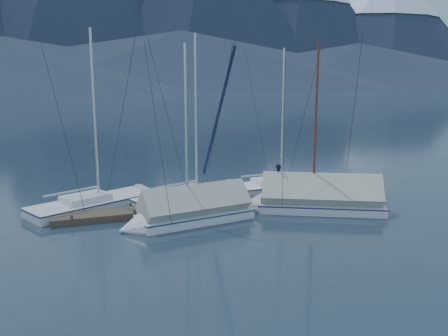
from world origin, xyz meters
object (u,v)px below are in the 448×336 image
Objects in this scene: sailboat_open_right at (288,186)px; sailboat_covered_far at (185,214)px; sailboat_open_left at (108,202)px; sailboat_open_mid at (204,196)px; sailboat_covered_near at (310,201)px; person at (279,179)px.

sailboat_covered_far is (-8.02, -4.77, 0.29)m from sailboat_open_right.
sailboat_open_left reaches higher than sailboat_open_mid.
sailboat_open_mid reaches higher than sailboat_open_right.
sailboat_open_right is 4.94m from sailboat_covered_near.
sailboat_open_left is 5.83× the size of person.
sailboat_covered_near is at bearing -24.16° from sailboat_open_left.
person is at bearing -24.30° from sailboat_open_mid.
sailboat_open_left is 1.09× the size of sailboat_open_right.
sailboat_covered_near is at bearing -103.13° from sailboat_open_right.
sailboat_open_left is 1.01× the size of sailboat_open_mid.
sailboat_open_right reaches higher than person.
sailboat_open_right is at bearing 6.10° from sailboat_open_mid.
sailboat_open_left is at bearing 176.11° from sailboat_open_mid.
person is (6.21, 2.36, 0.78)m from sailboat_covered_far.
sailboat_open_right is (11.27, 0.24, -0.02)m from sailboat_open_left.
sailboat_covered_far is at bearing -149.28° from sailboat_open_right.
sailboat_open_left reaches higher than sailboat_covered_near.
sailboat_covered_near is 1.05× the size of sailboat_covered_far.
sailboat_covered_far is at bearing 130.20° from person.
sailboat_covered_near is 6.91m from sailboat_covered_far.
sailboat_open_left is 9.75m from person.
person is at bearing 106.25° from sailboat_covered_near.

